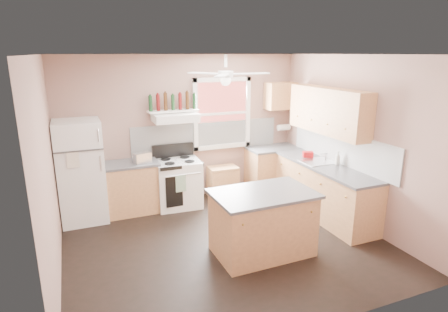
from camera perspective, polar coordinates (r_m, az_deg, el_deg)
name	(u,v)px	position (r m, az deg, el deg)	size (l,w,h in m)	color
floor	(226,243)	(5.69, 0.23, -13.08)	(4.50, 4.50, 0.00)	black
ceiling	(226,54)	(5.00, 0.27, 15.22)	(4.50, 4.50, 0.00)	white
wall_back	(184,129)	(7.05, -6.15, 4.15)	(4.50, 0.05, 2.70)	#8E6B5E
wall_right	(356,141)	(6.40, 19.41, 2.19)	(0.05, 4.00, 2.70)	#8E6B5E
wall_left	(45,175)	(4.82, -25.55, -2.61)	(0.05, 4.00, 2.70)	#8E6B5E
backsplash_back	(207,136)	(7.18, -2.58, 3.01)	(2.90, 0.03, 0.55)	white
backsplash_right	(340,147)	(6.63, 17.31, 1.26)	(0.03, 2.60, 0.55)	white
window_view	(222,113)	(7.21, -0.35, 6.51)	(1.00, 0.02, 1.20)	maroon
window_frame	(222,114)	(7.18, -0.27, 6.48)	(1.16, 0.07, 1.36)	white
refrigerator	(81,172)	(6.55, -20.97, -2.23)	(0.72, 0.70, 1.69)	white
base_cabinet_left	(132,188)	(6.77, -13.78, -4.78)	(0.90, 0.60, 0.86)	#A97446
counter_left	(131,164)	(6.63, -14.03, -1.13)	(0.92, 0.62, 0.04)	#49494C
toaster	(142,158)	(6.53, -12.33, -0.28)	(0.28, 0.16, 0.18)	silver
stove	(178,183)	(6.86, -6.97, -4.17)	(0.78, 0.64, 0.86)	white
range_hood	(175,117)	(6.68, -7.44, 5.84)	(0.78, 0.50, 0.14)	white
bottle_shelf	(173,111)	(6.78, -7.74, 6.82)	(0.90, 0.26, 0.03)	white
cart	(223,183)	(7.30, -0.17, -4.10)	(0.55, 0.37, 0.55)	#A97446
base_cabinet_corner	(273,170)	(7.66, 7.41, -2.08)	(1.00, 0.60, 0.86)	#A97446
base_cabinet_right	(323,191)	(6.67, 14.90, -5.17)	(0.60, 2.20, 0.86)	#A97446
counter_corner	(273,148)	(7.54, 7.53, 1.19)	(1.02, 0.62, 0.04)	#49494C
counter_right	(325,166)	(6.52, 15.10, -1.48)	(0.62, 2.22, 0.04)	#49494C
sink	(318,162)	(6.67, 14.08, -0.90)	(0.55, 0.45, 0.03)	silver
faucet	(326,157)	(6.75, 15.22, -0.14)	(0.03, 0.03, 0.14)	silver
upper_cabinet_right	(328,111)	(6.57, 15.57, 6.66)	(0.33, 1.80, 0.76)	#A97446
upper_cabinet_corner	(281,96)	(7.57, 8.63, 9.06)	(0.60, 0.33, 0.52)	#A97446
paper_towel	(284,127)	(7.75, 9.09, 4.32)	(0.12, 0.12, 0.26)	white
island	(262,224)	(5.29, 5.88, -10.27)	(1.30, 0.82, 0.86)	#A97446
island_top	(263,194)	(5.11, 6.02, -5.72)	(1.38, 0.90, 0.04)	#49494C
ceiling_fan_hub	(226,74)	(5.01, 0.26, 12.36)	(0.20, 0.20, 0.08)	white
soap_bottle	(338,158)	(6.55, 16.92, -0.34)	(0.09, 0.09, 0.23)	silver
red_caddy	(308,154)	(6.93, 12.67, 0.26)	(0.18, 0.12, 0.10)	red
wine_bottles	(173,102)	(6.76, -7.78, 8.16)	(0.86, 0.06, 0.31)	#143819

